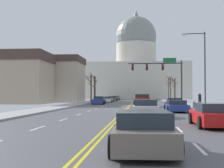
{
  "coord_description": "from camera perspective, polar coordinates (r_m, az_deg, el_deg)",
  "views": [
    {
      "loc": [
        1.67,
        -34.28,
        1.73
      ],
      "look_at": [
        -3.46,
        20.87,
        3.45
      ],
      "focal_mm": 50.25,
      "sensor_mm": 36.0,
      "label": 1
    }
  ],
  "objects": [
    {
      "name": "ground",
      "position": [
        34.37,
        2.53,
        -4.63
      ],
      "size": [
        20.0,
        180.0,
        0.2
      ],
      "color": "#4E4E53"
    },
    {
      "name": "signal_gantry",
      "position": [
        46.87,
        9.13,
        2.38
      ],
      "size": [
        7.91,
        0.41,
        6.89
      ],
      "color": "#28282D",
      "rests_on": "ground"
    },
    {
      "name": "street_lamp_right",
      "position": [
        33.46,
        16.02,
        3.65
      ],
      "size": [
        2.42,
        0.24,
        7.94
      ],
      "color": "#333338",
      "rests_on": "ground"
    },
    {
      "name": "capitol_building",
      "position": [
        108.78,
        4.42,
        2.59
      ],
      "size": [
        34.34,
        23.57,
        30.94
      ],
      "color": "beige",
      "rests_on": "ground"
    },
    {
      "name": "pickup_truck_near_00",
      "position": [
        42.96,
        5.51,
        -3.08
      ],
      "size": [
        2.37,
        5.8,
        1.66
      ],
      "color": "maroon",
      "rests_on": "ground"
    },
    {
      "name": "sedan_near_01",
      "position": [
        36.28,
        11.27,
        -3.55
      ],
      "size": [
        2.04,
        4.42,
        1.26
      ],
      "color": "navy",
      "rests_on": "ground"
    },
    {
      "name": "sedan_near_02",
      "position": [
        30.35,
        11.63,
        -4.0
      ],
      "size": [
        2.16,
        4.4,
        1.12
      ],
      "color": "navy",
      "rests_on": "ground"
    },
    {
      "name": "sedan_near_03",
      "position": [
        23.91,
        6.14,
        -4.46
      ],
      "size": [
        2.1,
        4.64,
        1.29
      ],
      "color": "silver",
      "rests_on": "ground"
    },
    {
      "name": "sedan_near_04",
      "position": [
        17.45,
        17.79,
        -5.49
      ],
      "size": [
        1.96,
        4.61,
        1.24
      ],
      "color": "#B71414",
      "rests_on": "ground"
    },
    {
      "name": "sedan_near_05",
      "position": [
        9.79,
        5.69,
        -8.56
      ],
      "size": [
        2.07,
        4.66,
        1.21
      ],
      "color": "#6B6056",
      "rests_on": "ground"
    },
    {
      "name": "sedan_oncoming_00",
      "position": [
        51.54,
        -2.4,
        -3.02
      ],
      "size": [
        2.11,
        4.48,
        1.31
      ],
      "color": "navy",
      "rests_on": "ground"
    },
    {
      "name": "sedan_oncoming_01",
      "position": [
        63.03,
        -0.79,
        -2.86
      ],
      "size": [
        2.16,
        4.38,
        1.14
      ],
      "color": "silver",
      "rests_on": "ground"
    },
    {
      "name": "sedan_oncoming_02",
      "position": [
        74.39,
        0.18,
        -2.68
      ],
      "size": [
        2.21,
        4.69,
        1.16
      ],
      "color": "#6B6056",
      "rests_on": "ground"
    },
    {
      "name": "sedan_oncoming_03",
      "position": [
        85.98,
        0.77,
        -2.57
      ],
      "size": [
        2.05,
        4.51,
        1.15
      ],
      "color": "#9EA3A8",
      "rests_on": "ground"
    },
    {
      "name": "flank_building_00",
      "position": [
        56.56,
        -15.86,
        1.12
      ],
      "size": [
        8.98,
        8.99,
        8.93
      ],
      "color": "tan",
      "rests_on": "ground"
    },
    {
      "name": "flank_building_01",
      "position": [
        76.31,
        -8.71,
        0.55
      ],
      "size": [
        8.43,
        8.86,
        9.47
      ],
      "color": "#B2A38E",
      "rests_on": "ground"
    },
    {
      "name": "flank_building_02",
      "position": [
        65.26,
        -9.51,
        0.83
      ],
      "size": [
        9.43,
        9.32,
        9.25
      ],
      "color": "#B2A38E",
      "rests_on": "ground"
    },
    {
      "name": "bare_tree_00",
      "position": [
        65.81,
        11.31,
        -0.87
      ],
      "size": [
        1.94,
        1.82,
        5.23
      ],
      "color": "brown",
      "rests_on": "ground"
    },
    {
      "name": "bare_tree_01",
      "position": [
        59.91,
        -3.88,
        -0.55
      ],
      "size": [
        1.34,
        2.01,
        5.57
      ],
      "color": "#423328",
      "rests_on": "ground"
    },
    {
      "name": "bare_tree_02",
      "position": [
        81.81,
        10.28,
        -0.62
      ],
      "size": [
        1.4,
        1.23,
        6.1
      ],
      "color": "brown",
      "rests_on": "ground"
    },
    {
      "name": "bare_tree_03",
      "position": [
        64.85,
        -3.18,
        -0.71
      ],
      "size": [
        1.86,
        2.12,
        6.14
      ],
      "color": "#423328",
      "rests_on": "ground"
    },
    {
      "name": "bare_tree_04",
      "position": [
        75.01,
        10.53,
        -0.72
      ],
      "size": [
        2.0,
        2.28,
        5.93
      ],
      "color": "brown",
      "rests_on": "ground"
    },
    {
      "name": "pedestrian_00",
      "position": [
        37.13,
        15.68,
        -2.67
      ],
      "size": [
        0.35,
        0.34,
        1.74
      ],
      "color": "#33333D",
      "rests_on": "ground"
    },
    {
      "name": "bicycle_parked",
      "position": [
        35.97,
        14.76,
        -3.7
      ],
      "size": [
        0.12,
        1.77,
        0.85
      ],
      "color": "black",
      "rests_on": "ground"
    }
  ]
}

